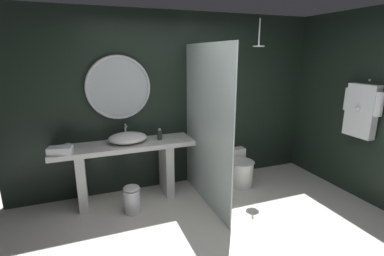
{
  "coord_description": "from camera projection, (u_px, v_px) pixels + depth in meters",
  "views": [
    {
      "loc": [
        -1.26,
        -2.19,
        2.01
      ],
      "look_at": [
        -0.07,
        0.94,
        1.13
      ],
      "focal_mm": 26.58,
      "sensor_mm": 36.0,
      "label": 1
    }
  ],
  "objects": [
    {
      "name": "soap_dispenser",
      "position": [
        160.0,
        135.0,
        4.0
      ],
      "size": [
        0.07,
        0.07,
        0.16
      ],
      "color": "#282D28",
      "rests_on": "vanity_counter"
    },
    {
      "name": "rain_shower_head",
      "position": [
        259.0,
        42.0,
        4.14
      ],
      "size": [
        0.17,
        0.17,
        0.4
      ],
      "color": "silver"
    },
    {
      "name": "round_wall_mirror",
      "position": [
        119.0,
        88.0,
        3.88
      ],
      "size": [
        0.88,
        0.04,
        0.88
      ],
      "color": "silver"
    },
    {
      "name": "back_wall_panel",
      "position": [
        174.0,
        102.0,
        4.31
      ],
      "size": [
        4.8,
        0.1,
        2.6
      ],
      "primitive_type": "cube",
      "color": "black",
      "rests_on": "ground_plane"
    },
    {
      "name": "tumbler_cup",
      "position": [
        68.0,
        147.0,
        3.59
      ],
      "size": [
        0.08,
        0.08,
        0.08
      ],
      "primitive_type": "cylinder",
      "color": "silver",
      "rests_on": "vanity_counter"
    },
    {
      "name": "side_wall_right",
      "position": [
        353.0,
        104.0,
        4.09
      ],
      "size": [
        0.1,
        2.47,
        2.6
      ],
      "primitive_type": "cube",
      "color": "black",
      "rests_on": "ground_plane"
    },
    {
      "name": "vessel_sink",
      "position": [
        128.0,
        138.0,
        3.87
      ],
      "size": [
        0.52,
        0.43,
        0.22
      ],
      "color": "white",
      "rests_on": "vanity_counter"
    },
    {
      "name": "vanity_counter",
      "position": [
        125.0,
        161.0,
        3.92
      ],
      "size": [
        1.89,
        0.51,
        0.83
      ],
      "color": "silver",
      "rests_on": "ground_plane"
    },
    {
      "name": "folded_hand_towel",
      "position": [
        60.0,
        151.0,
        3.44
      ],
      "size": [
        0.3,
        0.21,
        0.09
      ],
      "primitive_type": "cube",
      "rotation": [
        0.0,
        0.0,
        -0.19
      ],
      "color": "white",
      "rests_on": "vanity_counter"
    },
    {
      "name": "waste_bin",
      "position": [
        132.0,
        199.0,
        3.67
      ],
      "size": [
        0.21,
        0.21,
        0.38
      ],
      "color": "silver",
      "rests_on": "ground_plane"
    },
    {
      "name": "ground_plane",
      "position": [
        231.0,
        255.0,
        2.92
      ],
      "size": [
        5.76,
        5.76,
        0.0
      ],
      "primitive_type": "plane",
      "color": "silver"
    },
    {
      "name": "toilet",
      "position": [
        239.0,
        170.0,
        4.45
      ],
      "size": [
        0.39,
        0.55,
        0.53
      ],
      "color": "white",
      "rests_on": "ground_plane"
    },
    {
      "name": "shower_glass_panel",
      "position": [
        206.0,
        127.0,
        3.72
      ],
      "size": [
        0.02,
        1.47,
        2.14
      ],
      "primitive_type": "cube",
      "color": "silver",
      "rests_on": "ground_plane"
    },
    {
      "name": "hanging_bathrobe",
      "position": [
        361.0,
        109.0,
        3.82
      ],
      "size": [
        0.2,
        0.56,
        0.78
      ],
      "color": "silver"
    }
  ]
}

